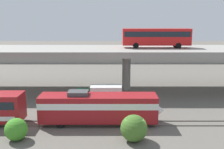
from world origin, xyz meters
The scene contains 16 objects.
ground_plane centered at (0.00, 0.00, 0.00)m, with size 260.00×260.00×0.00m, color #605B54.
rail_strip_near centered at (0.00, 3.25, 0.06)m, with size 110.00×0.12×0.12m, color #59544C.
rail_strip_far centered at (0.00, 4.75, 0.06)m, with size 110.00×0.12×0.12m, color #59544C.
train_locomotive centered at (-3.55, 4.00, 2.19)m, with size 15.16×3.04×4.18m.
highway_overpass centered at (0.00, 20.00, 7.00)m, with size 96.00×12.14×7.63m.
transit_bus_on_overpass centered at (5.33, 20.65, 9.69)m, with size 12.00×2.68×3.40m.
service_truck_west centered at (-4.35, 11.00, 1.64)m, with size 6.80×2.46×3.04m.
pier_parking_lot centered at (0.00, 55.00, 0.78)m, with size 73.38×12.98×1.57m, color gray.
parked_car_0 centered at (27.08, 52.81, 2.34)m, with size 4.47×1.83×1.50m.
parked_car_1 centered at (7.30, 54.20, 2.34)m, with size 4.39×1.88×1.50m.
parked_car_2 centered at (0.50, 55.80, 2.34)m, with size 4.64×1.94×1.50m.
parked_car_3 centered at (-14.35, 52.61, 2.34)m, with size 4.14×1.98×1.50m.
parked_car_4 centered at (20.52, 53.47, 2.34)m, with size 4.09×1.98×1.50m.
harbor_water centered at (0.00, 78.00, 0.00)m, with size 140.00×36.00×0.01m, color navy.
shrub_left centered at (-12.77, -0.48, 1.20)m, with size 2.41×2.41×2.41m, color #3F8C27.
shrub_right centered at (-0.29, -0.70, 1.43)m, with size 2.86×2.86×2.86m, color #436D28.
Camera 1 is at (-2.59, -26.61, 12.65)m, focal length 42.26 mm.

